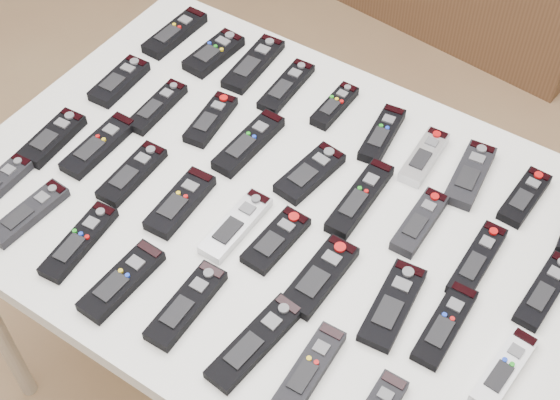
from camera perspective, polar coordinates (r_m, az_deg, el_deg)
The scene contains 36 objects.
ground at distance 2.20m, azimuth -2.73°, elevation -12.61°, with size 4.00×4.00×0.00m, color #9C714F.
table at distance 1.57m, azimuth 0.00°, elevation -1.82°, with size 1.25×0.88×0.78m.
remote_0 at distance 1.91m, azimuth -7.69°, elevation 12.02°, with size 0.05×0.18×0.02m, color black.
remote_1 at distance 1.84m, azimuth -4.87°, elevation 10.65°, with size 0.06×0.16×0.02m, color black.
remote_2 at distance 1.81m, azimuth -1.95°, elevation 9.93°, with size 0.06×0.19×0.02m, color black.
remote_3 at distance 1.75m, azimuth 0.46°, elevation 8.30°, with size 0.05×0.17×0.02m, color black.
remote_4 at distance 1.71m, azimuth 4.02°, elevation 6.88°, with size 0.04×0.14×0.02m, color black.
remote_5 at distance 1.65m, azimuth 7.47°, elevation 4.78°, with size 0.05×0.16×0.02m, color black.
remote_6 at distance 1.62m, azimuth 10.49°, elevation 3.12°, with size 0.05×0.16×0.02m, color #B7B7BC.
remote_7 at distance 1.61m, azimuth 13.74°, elevation 1.81°, with size 0.06×0.17×0.02m, color black.
remote_8 at distance 1.60m, azimuth 17.45°, elevation 0.21°, with size 0.05×0.15×0.02m, color black.
remote_10 at distance 1.80m, azimuth -11.67°, elevation 8.51°, with size 0.06×0.15×0.02m, color black.
remote_11 at distance 1.72m, azimuth -8.97°, elevation 6.75°, with size 0.05×0.16×0.02m, color black.
remote_12 at distance 1.68m, azimuth -5.09°, elevation 5.89°, with size 0.05×0.15×0.02m, color black.
remote_13 at distance 1.62m, azimuth -2.30°, elevation 4.19°, with size 0.05×0.19×0.02m, color black.
remote_14 at distance 1.57m, azimuth 2.20°, elevation 1.98°, with size 0.06×0.16×0.02m, color black.
remote_15 at distance 1.53m, azimuth 5.86°, elevation 0.13°, with size 0.05×0.20×0.02m, color black.
remote_16 at distance 1.51m, azimuth 10.17°, elevation -1.61°, with size 0.05×0.16×0.02m, color black.
remote_17 at distance 1.48m, azimuth 14.22°, elevation -4.30°, with size 0.05×0.18×0.02m, color black.
remote_18 at distance 1.47m, azimuth 18.81°, elevation -6.29°, with size 0.05×0.17×0.02m, color black.
remote_19 at distance 1.70m, azimuth -16.30°, elevation 4.38°, with size 0.06×0.16×0.02m, color black.
remote_20 at distance 1.66m, azimuth -13.11°, elevation 3.92°, with size 0.05×0.18×0.02m, color black.
remote_21 at distance 1.59m, azimuth -10.76°, elevation 1.92°, with size 0.05×0.17×0.02m, color black.
remote_22 at distance 1.53m, azimuth -7.31°, elevation -0.18°, with size 0.06×0.17×0.02m, color black.
remote_23 at distance 1.48m, azimuth -3.24°, elevation -1.85°, with size 0.05×0.18×0.02m, color #B7B7BC.
remote_24 at distance 1.46m, azimuth -0.29°, elevation -2.95°, with size 0.06×0.15×0.02m, color black.
remote_25 at distance 1.41m, azimuth 2.95°, elevation -5.59°, with size 0.06×0.18×0.02m, color black.
remote_26 at distance 1.39m, azimuth 8.24°, elevation -7.59°, with size 0.06×0.18×0.02m, color black.
remote_27 at distance 1.39m, azimuth 11.97°, elevation -8.90°, with size 0.05×0.17×0.02m, color black.
remote_28 at distance 1.37m, azimuth 16.08°, elevation -11.83°, with size 0.04×0.16×0.02m, color silver.
remote_30 at distance 1.57m, azimuth -17.90°, elevation -0.92°, with size 0.05×0.17×0.02m, color black.
remote_31 at distance 1.50m, azimuth -14.48°, elevation -2.96°, with size 0.05×0.18×0.02m, color black.
remote_32 at distance 1.43m, azimuth -11.50°, elevation -5.82°, with size 0.06×0.18×0.02m, color black.
remote_33 at distance 1.39m, azimuth -6.87°, elevation -7.63°, with size 0.05×0.18×0.02m, color black.
remote_34 at distance 1.34m, azimuth -1.84°, elevation -10.36°, with size 0.05×0.20×0.02m, color black.
remote_35 at distance 1.32m, azimuth 2.19°, elevation -12.22°, with size 0.05×0.17×0.02m, color black.
Camera 1 is at (0.64, -0.78, 1.96)m, focal length 50.00 mm.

